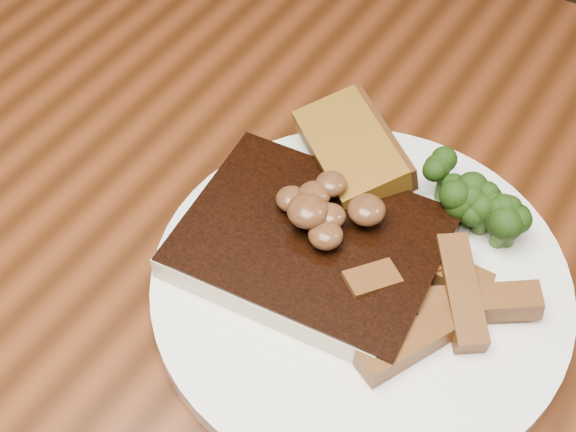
# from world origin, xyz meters

# --- Properties ---
(dining_table) EXTENTS (1.60, 0.90, 0.75)m
(dining_table) POSITION_xyz_m (0.00, 0.00, 0.66)
(dining_table) COLOR #512510
(dining_table) RESTS_ON ground
(plate) EXTENTS (0.34, 0.34, 0.01)m
(plate) POSITION_xyz_m (0.05, -0.01, 0.76)
(plate) COLOR white
(plate) RESTS_ON dining_table
(steak) EXTENTS (0.19, 0.15, 0.03)m
(steak) POSITION_xyz_m (0.01, -0.01, 0.77)
(steak) COLOR black
(steak) RESTS_ON plate
(steak_bone) EXTENTS (0.17, 0.03, 0.02)m
(steak_bone) POSITION_xyz_m (0.01, -0.07, 0.77)
(steak_bone) COLOR beige
(steak_bone) RESTS_ON plate
(mushroom_pile) EXTENTS (0.08, 0.08, 0.03)m
(mushroom_pile) POSITION_xyz_m (0.01, -0.00, 0.80)
(mushroom_pile) COLOR brown
(mushroom_pile) RESTS_ON steak
(garlic_bread) EXTENTS (0.11, 0.10, 0.02)m
(garlic_bread) POSITION_xyz_m (-0.01, 0.07, 0.77)
(garlic_bread) COLOR #895A19
(garlic_bread) RESTS_ON plate
(potato_wedges) EXTENTS (0.11, 0.11, 0.02)m
(potato_wedges) POSITION_xyz_m (0.12, -0.00, 0.77)
(potato_wedges) COLOR brown
(potato_wedges) RESTS_ON plate
(broccoli_cluster) EXTENTS (0.07, 0.07, 0.04)m
(broccoli_cluster) POSITION_xyz_m (0.09, 0.08, 0.78)
(broccoli_cluster) COLOR #17370C
(broccoli_cluster) RESTS_ON plate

